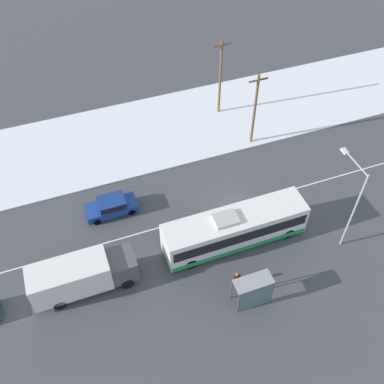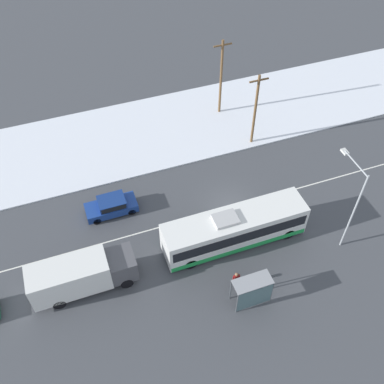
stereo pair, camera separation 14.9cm
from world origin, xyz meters
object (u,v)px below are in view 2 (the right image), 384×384
(city_bus, at_px, (234,229))
(sedan_car, at_px, (111,205))
(pedestrian_at_stop, at_px, (236,278))
(utility_pole_snowlot, at_px, (221,77))
(utility_pole_roadside, at_px, (255,109))
(streetlamp, at_px, (352,197))
(bus_shelter, at_px, (253,291))
(box_truck, at_px, (81,275))

(city_bus, height_order, sedan_car, city_bus)
(pedestrian_at_stop, bearing_deg, utility_pole_snowlot, 71.10)
(pedestrian_at_stop, height_order, utility_pole_roadside, utility_pole_roadside)
(city_bus, distance_m, sedan_car, 10.26)
(pedestrian_at_stop, height_order, streetlamp, streetlamp)
(sedan_car, distance_m, utility_pole_roadside, 15.31)
(streetlamp, height_order, utility_pole_roadside, streetlamp)
(pedestrian_at_stop, relative_size, bus_shelter, 0.58)
(bus_shelter, bearing_deg, utility_pole_snowlot, 73.76)
(streetlamp, height_order, utility_pole_snowlot, utility_pole_snowlot)
(sedan_car, height_order, pedestrian_at_stop, pedestrian_at_stop)
(box_truck, relative_size, utility_pole_roadside, 1.00)
(utility_pole_roadside, bearing_deg, pedestrian_at_stop, -119.10)
(utility_pole_roadside, bearing_deg, utility_pole_snowlot, 101.84)
(city_bus, relative_size, box_truck, 1.50)
(pedestrian_at_stop, distance_m, streetlamp, 10.00)
(sedan_car, height_order, utility_pole_snowlot, utility_pole_snowlot)
(streetlamp, xyz_separation_m, utility_pole_snowlot, (-2.56, 18.03, -0.67))
(utility_pole_snowlot, bearing_deg, sedan_car, -144.93)
(city_bus, xyz_separation_m, utility_pole_roadside, (6.27, 10.14, 2.33))
(city_bus, distance_m, utility_pole_snowlot, 16.54)
(sedan_car, distance_m, streetlamp, 18.56)
(utility_pole_snowlot, bearing_deg, pedestrian_at_stop, -108.90)
(utility_pole_roadside, distance_m, utility_pole_snowlot, 5.49)
(streetlamp, distance_m, utility_pole_roadside, 12.79)
(pedestrian_at_stop, xyz_separation_m, utility_pole_roadside, (7.69, 13.81, 2.94))
(streetlamp, bearing_deg, utility_pole_snowlot, 98.09)
(bus_shelter, bearing_deg, sedan_car, 122.31)
(sedan_car, bearing_deg, pedestrian_at_stop, 124.59)
(bus_shelter, distance_m, streetlamp, 9.63)
(sedan_car, height_order, bus_shelter, bus_shelter)
(city_bus, relative_size, bus_shelter, 4.15)
(sedan_car, xyz_separation_m, bus_shelter, (7.26, -11.48, 0.85))
(pedestrian_at_stop, bearing_deg, bus_shelter, -73.53)
(utility_pole_roadside, xyz_separation_m, utility_pole_snowlot, (-1.12, 5.36, 0.31))
(pedestrian_at_stop, xyz_separation_m, streetlamp, (9.13, 1.14, 3.92))
(sedan_car, bearing_deg, box_truck, 60.60)
(pedestrian_at_stop, bearing_deg, sedan_car, 124.59)
(city_bus, bearing_deg, bus_shelter, -99.88)
(pedestrian_at_stop, xyz_separation_m, bus_shelter, (0.49, -1.66, 0.71))
(utility_pole_roadside, bearing_deg, box_truck, -150.33)
(bus_shelter, relative_size, utility_pole_roadside, 0.36)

